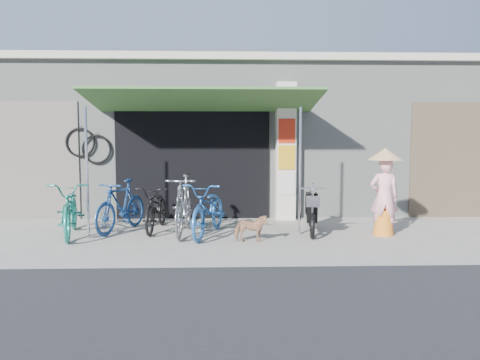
{
  "coord_description": "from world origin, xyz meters",
  "views": [
    {
      "loc": [
        -0.49,
        -7.83,
        1.77
      ],
      "look_at": [
        -0.2,
        1.0,
        1.0
      ],
      "focal_mm": 35.0,
      "sensor_mm": 36.0,
      "label": 1
    }
  ],
  "objects_px": {
    "bike_blue": "(121,206)",
    "street_dog": "(251,228)",
    "bike_silver": "(184,205)",
    "nun": "(384,192)",
    "bike_teal": "(71,209)",
    "bike_black": "(157,208)",
    "bike_navy": "(209,209)",
    "moped": "(312,211)"
  },
  "relations": [
    {
      "from": "bike_navy",
      "to": "moped",
      "type": "distance_m",
      "value": 1.96
    },
    {
      "from": "bike_silver",
      "to": "bike_navy",
      "type": "distance_m",
      "value": 0.5
    },
    {
      "from": "bike_blue",
      "to": "bike_navy",
      "type": "distance_m",
      "value": 1.75
    },
    {
      "from": "street_dog",
      "to": "bike_navy",
      "type": "bearing_deg",
      "value": 56.21
    },
    {
      "from": "bike_silver",
      "to": "street_dog",
      "type": "distance_m",
      "value": 1.44
    },
    {
      "from": "bike_silver",
      "to": "moped",
      "type": "xyz_separation_m",
      "value": [
        2.42,
        0.12,
        -0.14
      ]
    },
    {
      "from": "bike_black",
      "to": "moped",
      "type": "height_order",
      "value": "moped"
    },
    {
      "from": "bike_black",
      "to": "bike_navy",
      "type": "bearing_deg",
      "value": -22.73
    },
    {
      "from": "street_dog",
      "to": "nun",
      "type": "relative_size",
      "value": 0.36
    },
    {
      "from": "bike_silver",
      "to": "moped",
      "type": "height_order",
      "value": "bike_silver"
    },
    {
      "from": "bike_black",
      "to": "bike_silver",
      "type": "relative_size",
      "value": 0.9
    },
    {
      "from": "street_dog",
      "to": "moped",
      "type": "bearing_deg",
      "value": -50.53
    },
    {
      "from": "bike_silver",
      "to": "moped",
      "type": "distance_m",
      "value": 2.42
    },
    {
      "from": "bike_teal",
      "to": "bike_black",
      "type": "height_order",
      "value": "bike_teal"
    },
    {
      "from": "bike_black",
      "to": "nun",
      "type": "bearing_deg",
      "value": -3.83
    },
    {
      "from": "bike_blue",
      "to": "bike_silver",
      "type": "bearing_deg",
      "value": 6.74
    },
    {
      "from": "bike_blue",
      "to": "nun",
      "type": "xyz_separation_m",
      "value": [
        4.93,
        -0.49,
        0.31
      ]
    },
    {
      "from": "bike_navy",
      "to": "moped",
      "type": "relative_size",
      "value": 1.17
    },
    {
      "from": "bike_silver",
      "to": "street_dog",
      "type": "bearing_deg",
      "value": -26.85
    },
    {
      "from": "nun",
      "to": "bike_silver",
      "type": "bearing_deg",
      "value": 5.12
    },
    {
      "from": "street_dog",
      "to": "bike_black",
      "type": "bearing_deg",
      "value": 62.87
    },
    {
      "from": "street_dog",
      "to": "moped",
      "type": "height_order",
      "value": "moped"
    },
    {
      "from": "bike_blue",
      "to": "bike_navy",
      "type": "height_order",
      "value": "bike_blue"
    },
    {
      "from": "bike_teal",
      "to": "bike_navy",
      "type": "xyz_separation_m",
      "value": [
        2.52,
        -0.04,
        -0.01
      ]
    },
    {
      "from": "bike_black",
      "to": "street_dog",
      "type": "bearing_deg",
      "value": -28.14
    },
    {
      "from": "bike_black",
      "to": "bike_navy",
      "type": "height_order",
      "value": "bike_navy"
    },
    {
      "from": "bike_navy",
      "to": "moped",
      "type": "height_order",
      "value": "bike_navy"
    },
    {
      "from": "bike_blue",
      "to": "street_dog",
      "type": "bearing_deg",
      "value": -1.84
    },
    {
      "from": "bike_navy",
      "to": "nun",
      "type": "distance_m",
      "value": 3.24
    },
    {
      "from": "bike_teal",
      "to": "street_dog",
      "type": "distance_m",
      "value": 3.32
    },
    {
      "from": "street_dog",
      "to": "nun",
      "type": "height_order",
      "value": "nun"
    },
    {
      "from": "bike_blue",
      "to": "street_dog",
      "type": "height_order",
      "value": "bike_blue"
    },
    {
      "from": "bike_blue",
      "to": "nun",
      "type": "relative_size",
      "value": 1.03
    },
    {
      "from": "bike_silver",
      "to": "nun",
      "type": "bearing_deg",
      "value": 0.79
    },
    {
      "from": "bike_black",
      "to": "street_dog",
      "type": "xyz_separation_m",
      "value": [
        1.77,
        -1.1,
        -0.2
      ]
    },
    {
      "from": "bike_teal",
      "to": "bike_silver",
      "type": "bearing_deg",
      "value": -10.62
    },
    {
      "from": "bike_black",
      "to": "bike_blue",
      "type": "bearing_deg",
      "value": -169.06
    },
    {
      "from": "bike_blue",
      "to": "bike_black",
      "type": "bearing_deg",
      "value": 28.0
    },
    {
      "from": "bike_navy",
      "to": "nun",
      "type": "bearing_deg",
      "value": 12.9
    },
    {
      "from": "bike_silver",
      "to": "nun",
      "type": "relative_size",
      "value": 1.16
    },
    {
      "from": "bike_blue",
      "to": "bike_teal",
      "type": "bearing_deg",
      "value": -133.44
    },
    {
      "from": "bike_silver",
      "to": "bike_navy",
      "type": "bearing_deg",
      "value": -11.1
    }
  ]
}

